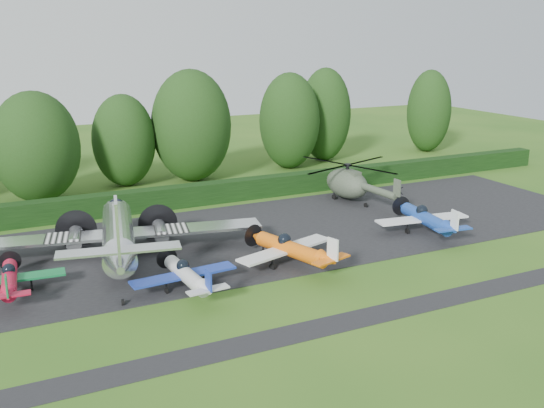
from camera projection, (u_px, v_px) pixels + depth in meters
name	position (u px, v px, depth m)	size (l,w,h in m)	color
ground	(269.00, 289.00, 38.71)	(160.00, 160.00, 0.00)	#2B5919
apron	(215.00, 242.00, 47.39)	(70.00, 18.00, 0.01)	black
taxiway_verge	(316.00, 329.00, 33.50)	(70.00, 2.00, 0.00)	black
hedgerow	(174.00, 207.00, 56.94)	(90.00, 1.60, 2.00)	black
transport_plane	(119.00, 235.00, 43.19)	(21.26, 16.30, 6.81)	silver
light_plane_red	(9.00, 279.00, 37.61)	(6.65, 6.99, 2.56)	#B0102E
light_plane_white	(187.00, 275.00, 38.17)	(6.88, 7.24, 2.65)	silver
light_plane_orange	(291.00, 249.00, 42.31)	(7.94, 8.35, 3.05)	orange
light_plane_blue	(426.00, 218.00, 49.24)	(7.93, 8.34, 3.05)	#1A409D
helicopter	(347.00, 181.00, 58.74)	(11.34, 13.28, 3.65)	#384434
sign_board	(419.00, 168.00, 67.91)	(3.18, 0.12, 1.79)	#3F3326
tree_0	(325.00, 115.00, 76.56)	(6.50, 6.50, 11.73)	black
tree_2	(429.00, 111.00, 82.54)	(5.92, 5.92, 11.13)	black
tree_3	(36.00, 147.00, 57.58)	(8.25, 8.25, 10.68)	black
tree_4	(289.00, 121.00, 72.16)	(7.22, 7.22, 11.43)	black
tree_5	(124.00, 141.00, 63.82)	(6.61, 6.61, 9.77)	black
tree_9	(191.00, 126.00, 65.82)	(8.68, 8.68, 12.18)	black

